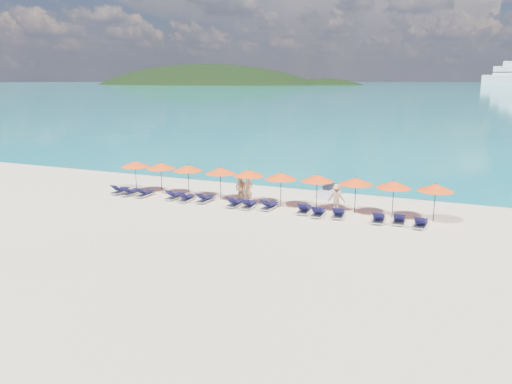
% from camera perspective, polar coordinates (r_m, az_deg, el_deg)
% --- Properties ---
extents(ground, '(1400.00, 1400.00, 0.00)m').
position_cam_1_polar(ground, '(28.59, -2.37, -3.58)').
color(ground, beige).
extents(sea, '(1600.00, 1300.00, 0.01)m').
position_cam_1_polar(sea, '(684.87, 22.63, 11.26)').
color(sea, '#1FA9B2').
rests_on(sea, ground).
extents(headland_main, '(374.00, 242.00, 126.50)m').
position_cam_1_polar(headland_main, '(646.76, -5.79, 8.76)').
color(headland_main, black).
rests_on(headland_main, ground).
extents(headland_small, '(162.00, 126.00, 85.50)m').
position_cam_1_polar(headland_small, '(608.24, 7.77, 8.73)').
color(headland_small, black).
rests_on(headland_small, ground).
extents(jetski, '(1.19, 2.41, 0.82)m').
position_cam_1_polar(jetski, '(35.29, 8.37, 0.05)').
color(jetski, silver).
rests_on(jetski, ground).
extents(beachgoer_a, '(0.68, 0.47, 1.82)m').
position_cam_1_polar(beachgoer_a, '(32.84, -0.90, 0.24)').
color(beachgoer_a, tan).
rests_on(beachgoer_a, ground).
extents(beachgoer_b, '(0.91, 0.61, 1.73)m').
position_cam_1_polar(beachgoer_b, '(33.53, -1.76, 0.42)').
color(beachgoer_b, tan).
rests_on(beachgoer_b, ground).
extents(beachgoer_c, '(1.13, 0.55, 1.72)m').
position_cam_1_polar(beachgoer_c, '(31.26, 9.20, -0.67)').
color(beachgoer_c, tan).
rests_on(beachgoer_c, ground).
extents(umbrella_0, '(2.10, 2.10, 2.28)m').
position_cam_1_polar(umbrella_0, '(37.24, -13.64, 3.13)').
color(umbrella_0, black).
rests_on(umbrella_0, ground).
extents(umbrella_1, '(2.10, 2.10, 2.28)m').
position_cam_1_polar(umbrella_1, '(36.09, -10.83, 2.96)').
color(umbrella_1, black).
rests_on(umbrella_1, ground).
extents(umbrella_2, '(2.10, 2.10, 2.28)m').
position_cam_1_polar(umbrella_2, '(34.90, -7.76, 2.73)').
color(umbrella_2, black).
rests_on(umbrella_2, ground).
extents(umbrella_3, '(2.10, 2.10, 2.28)m').
position_cam_1_polar(umbrella_3, '(33.69, -4.09, 2.45)').
color(umbrella_3, black).
rests_on(umbrella_3, ground).
extents(umbrella_4, '(2.10, 2.10, 2.28)m').
position_cam_1_polar(umbrella_4, '(32.78, -0.82, 2.20)').
color(umbrella_4, black).
rests_on(umbrella_4, ground).
extents(umbrella_5, '(2.10, 2.10, 2.28)m').
position_cam_1_polar(umbrella_5, '(31.78, 2.88, 1.84)').
color(umbrella_5, black).
rests_on(umbrella_5, ground).
extents(umbrella_6, '(2.10, 2.10, 2.28)m').
position_cam_1_polar(umbrella_6, '(31.30, 7.01, 1.59)').
color(umbrella_6, black).
rests_on(umbrella_6, ground).
extents(umbrella_7, '(2.10, 2.10, 2.28)m').
position_cam_1_polar(umbrella_7, '(30.78, 11.36, 1.24)').
color(umbrella_7, black).
rests_on(umbrella_7, ground).
extents(umbrella_8, '(2.10, 2.10, 2.28)m').
position_cam_1_polar(umbrella_8, '(30.29, 15.49, 0.83)').
color(umbrella_8, black).
rests_on(umbrella_8, ground).
extents(umbrella_9, '(2.10, 2.10, 2.28)m').
position_cam_1_polar(umbrella_9, '(30.17, 19.86, 0.48)').
color(umbrella_9, black).
rests_on(umbrella_9, ground).
extents(lounger_0, '(0.66, 1.71, 0.66)m').
position_cam_1_polar(lounger_0, '(37.11, -15.26, 0.20)').
color(lounger_0, silver).
rests_on(lounger_0, ground).
extents(lounger_1, '(0.64, 1.71, 0.66)m').
position_cam_1_polar(lounger_1, '(36.35, -14.14, 0.00)').
color(lounger_1, silver).
rests_on(lounger_1, ground).
extents(lounger_2, '(0.63, 1.70, 0.66)m').
position_cam_1_polar(lounger_2, '(35.71, -12.60, -0.15)').
color(lounger_2, silver).
rests_on(lounger_2, ground).
extents(lounger_3, '(0.72, 1.73, 0.66)m').
position_cam_1_polar(lounger_3, '(34.57, -9.28, -0.43)').
color(lounger_3, silver).
rests_on(lounger_3, ground).
extents(lounger_4, '(0.69, 1.73, 0.66)m').
position_cam_1_polar(lounger_4, '(33.86, -7.93, -0.67)').
color(lounger_4, silver).
rests_on(lounger_4, ground).
extents(lounger_5, '(0.76, 1.74, 0.66)m').
position_cam_1_polar(lounger_5, '(33.45, -5.84, -0.78)').
color(lounger_5, silver).
rests_on(lounger_5, ground).
extents(lounger_6, '(0.66, 1.72, 0.66)m').
position_cam_1_polar(lounger_6, '(32.23, -2.41, -1.25)').
color(lounger_6, silver).
rests_on(lounger_6, ground).
extents(lounger_7, '(0.66, 1.71, 0.66)m').
position_cam_1_polar(lounger_7, '(31.77, -0.81, -1.44)').
color(lounger_7, silver).
rests_on(lounger_7, ground).
extents(lounger_8, '(0.79, 1.76, 0.66)m').
position_cam_1_polar(lounger_8, '(31.52, 1.54, -1.56)').
color(lounger_8, silver).
rests_on(lounger_8, ground).
extents(lounger_9, '(0.72, 1.73, 0.66)m').
position_cam_1_polar(lounger_9, '(30.77, 5.54, -1.98)').
color(lounger_9, silver).
rests_on(lounger_9, ground).
extents(lounger_10, '(0.70, 1.73, 0.66)m').
position_cam_1_polar(lounger_10, '(30.16, 7.14, -2.33)').
color(lounger_10, silver).
rests_on(lounger_10, ground).
extents(lounger_11, '(0.79, 1.75, 0.66)m').
position_cam_1_polar(lounger_11, '(30.09, 9.41, -2.44)').
color(lounger_11, silver).
rests_on(lounger_11, ground).
extents(lounger_12, '(0.72, 1.73, 0.66)m').
position_cam_1_polar(lounger_12, '(29.54, 13.84, -2.94)').
color(lounger_12, silver).
rests_on(lounger_12, ground).
extents(lounger_13, '(0.68, 1.72, 0.66)m').
position_cam_1_polar(lounger_13, '(29.60, 16.04, -3.04)').
color(lounger_13, silver).
rests_on(lounger_13, ground).
extents(lounger_14, '(0.75, 1.74, 0.66)m').
position_cam_1_polar(lounger_14, '(29.24, 18.31, -3.39)').
color(lounger_14, silver).
rests_on(lounger_14, ground).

